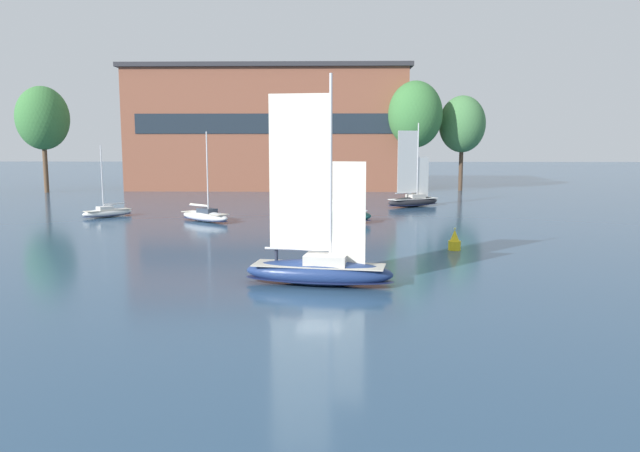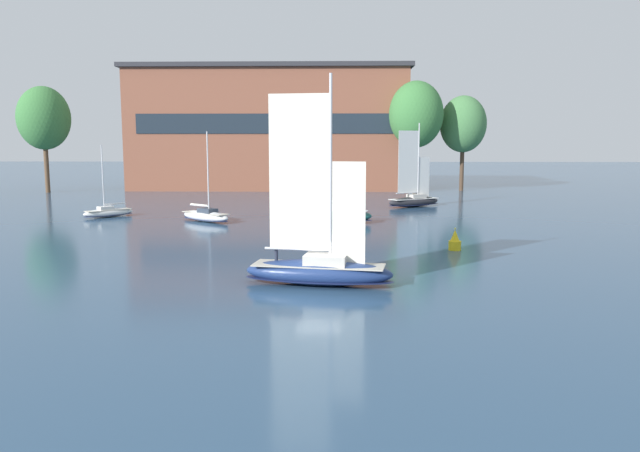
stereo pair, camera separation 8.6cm
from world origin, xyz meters
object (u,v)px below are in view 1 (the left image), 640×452
sailboat_moored_mid_channel (413,200)px  sailboat_moored_far_slip (107,212)px  tree_shore_right (43,118)px  sailboat_moored_outer_mooring (328,214)px  channel_buoy (455,241)px  tree_shore_left (462,124)px  sailboat_main (319,268)px  sailboat_moored_near_marina (205,216)px  tree_shore_center (415,115)px

sailboat_moored_mid_channel → sailboat_moored_far_slip: 36.05m
tree_shore_right → sailboat_moored_outer_mooring: (44.86, -34.81, -10.73)m
tree_shore_right → channel_buoy: tree_shore_right is taller
tree_shore_left → tree_shore_right: size_ratio=0.93×
sailboat_main → sailboat_moored_far_slip: (-23.63, 30.99, -0.44)m
sailboat_moored_near_marina → sailboat_moored_far_slip: bearing=162.8°
tree_shore_left → tree_shore_center: size_ratio=0.88×
tree_shore_center → sailboat_main: tree_shore_center is taller
sailboat_main → sailboat_moored_outer_mooring: 27.28m
sailboat_moored_outer_mooring → sailboat_moored_mid_channel: bearing=55.1°
tree_shore_left → sailboat_main: tree_shore_left is taller
sailboat_moored_mid_channel → sailboat_moored_outer_mooring: bearing=-124.9°
sailboat_moored_far_slip → sailboat_moored_mid_channel: bearing=18.2°
sailboat_moored_near_marina → sailboat_moored_outer_mooring: size_ratio=0.74×
sailboat_main → sailboat_moored_far_slip: sailboat_main is taller
tree_shore_right → sailboat_main: size_ratio=1.39×
tree_shore_left → sailboat_moored_outer_mooring: bearing=-117.9°
sailboat_main → sailboat_moored_mid_channel: bearing=75.9°
tree_shore_left → sailboat_main: bearing=-107.6°
sailboat_moored_near_marina → channel_buoy: bearing=-35.5°
sailboat_moored_near_marina → tree_shore_center: bearing=54.5°
sailboat_moored_mid_channel → sailboat_main: bearing=-104.1°
sailboat_moored_near_marina → channel_buoy: sailboat_moored_near_marina is taller
sailboat_moored_outer_mooring → channel_buoy: bearing=-58.0°
sailboat_main → sailboat_moored_near_marina: (-12.31, 27.50, -0.35)m
sailboat_main → sailboat_moored_mid_channel: size_ratio=1.16×
channel_buoy → tree_shore_center: bearing=86.3°
tree_shore_center → sailboat_moored_outer_mooring: 40.04m
sailboat_moored_near_marina → sailboat_moored_mid_channel: (22.93, 14.76, 0.23)m
tree_shore_right → channel_buoy: 75.16m
tree_shore_right → sailboat_moored_near_marina: 48.62m
sailboat_moored_outer_mooring → tree_shore_right: bearing=142.2°
sailboat_moored_near_marina → sailboat_moored_outer_mooring: bearing=-1.0°
tree_shore_center → channel_buoy: size_ratio=10.09×
sailboat_main → sailboat_moored_near_marina: 30.13m
tree_shore_left → sailboat_moored_mid_channel: bearing=-113.3°
sailboat_main → sailboat_moored_outer_mooring: sailboat_moored_outer_mooring is taller
tree_shore_left → sailboat_moored_mid_channel: size_ratio=1.49×
sailboat_moored_far_slip → sailboat_moored_outer_mooring: (23.80, -3.71, 0.30)m
sailboat_moored_far_slip → sailboat_main: bearing=-52.7°
tree_shore_left → sailboat_main: 71.29m
tree_shore_left → sailboat_moored_far_slip: tree_shore_left is taller
sailboat_moored_near_marina → sailboat_moored_far_slip: size_ratio=1.18×
tree_shore_right → channel_buoy: (54.64, -50.45, -10.88)m
tree_shore_center → sailboat_moored_far_slip: (-36.92, -32.39, -11.59)m
tree_shore_right → sailboat_main: tree_shore_right is taller
tree_shore_center → sailboat_moored_mid_channel: 24.09m
tree_shore_center → tree_shore_right: tree_shore_center is taller
tree_shore_center → sailboat_moored_mid_channel: (-2.68, -21.13, -11.26)m
tree_shore_right → sailboat_moored_near_marina: bearing=-46.9°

